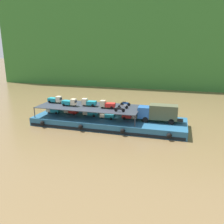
% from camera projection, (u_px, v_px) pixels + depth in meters
% --- Properties ---
extents(ground_plane, '(400.00, 400.00, 0.00)m').
position_uv_depth(ground_plane, '(109.00, 126.00, 44.70)').
color(ground_plane, brown).
extents(hillside_far_bank, '(112.63, 31.90, 32.99)m').
position_uv_depth(hillside_far_bank, '(150.00, 35.00, 91.84)').
color(hillside_far_bank, '#33702D').
rests_on(hillside_far_bank, ground).
extents(cargo_barge, '(28.32, 8.92, 1.50)m').
position_uv_depth(cargo_barge, '(108.00, 122.00, 44.46)').
color(cargo_barge, '#23567A').
rests_on(cargo_barge, ground).
extents(covered_lorry, '(7.90, 2.45, 3.10)m').
position_uv_depth(covered_lorry, '(159.00, 112.00, 41.64)').
color(covered_lorry, '#285BA3').
rests_on(covered_lorry, cargo_barge).
extents(cargo_rack, '(19.12, 7.49, 2.00)m').
position_uv_depth(cargo_rack, '(89.00, 106.00, 44.78)').
color(cargo_rack, '#2D333D').
rests_on(cargo_rack, cargo_barge).
extents(mini_truck_lower_stern, '(2.74, 1.20, 1.38)m').
position_uv_depth(mini_truck_lower_stern, '(53.00, 110.00, 47.30)').
color(mini_truck_lower_stern, teal).
rests_on(mini_truck_lower_stern, cargo_barge).
extents(mini_truck_lower_aft, '(2.79, 1.30, 1.38)m').
position_uv_depth(mini_truck_lower_aft, '(71.00, 111.00, 46.65)').
color(mini_truck_lower_aft, red).
rests_on(mini_truck_lower_aft, cargo_barge).
extents(mini_truck_lower_mid, '(2.79, 1.28, 1.38)m').
position_uv_depth(mini_truck_lower_mid, '(90.00, 113.00, 45.33)').
color(mini_truck_lower_mid, teal).
rests_on(mini_truck_lower_mid, cargo_barge).
extents(mini_truck_lower_fore, '(2.77, 1.26, 1.38)m').
position_uv_depth(mini_truck_lower_fore, '(107.00, 115.00, 43.66)').
color(mini_truck_lower_fore, teal).
rests_on(mini_truck_lower_fore, cargo_barge).
extents(mini_truck_lower_bow, '(2.74, 1.21, 1.38)m').
position_uv_depth(mini_truck_lower_bow, '(130.00, 116.00, 43.32)').
color(mini_truck_lower_bow, red).
rests_on(mini_truck_lower_bow, cargo_barge).
extents(mini_truck_upper_stern, '(2.80, 1.30, 1.38)m').
position_uv_depth(mini_truck_upper_stern, '(55.00, 99.00, 47.15)').
color(mini_truck_upper_stern, teal).
rests_on(mini_truck_upper_stern, cargo_rack).
extents(mini_truck_upper_mid, '(2.79, 1.29, 1.38)m').
position_uv_depth(mini_truck_upper_mid, '(70.00, 102.00, 44.85)').
color(mini_truck_upper_mid, teal).
rests_on(mini_truck_upper_mid, cargo_rack).
extents(mini_truck_upper_fore, '(2.79, 1.29, 1.38)m').
position_uv_depth(mini_truck_upper_fore, '(89.00, 102.00, 44.70)').
color(mini_truck_upper_fore, teal).
rests_on(mini_truck_upper_fore, cargo_rack).
extents(mini_truck_upper_bow, '(2.78, 1.26, 1.38)m').
position_uv_depth(mini_truck_upper_bow, '(107.00, 104.00, 43.15)').
color(mini_truck_upper_bow, red).
rests_on(mini_truck_upper_bow, cargo_rack).
extents(motorcycle_upper_port, '(1.90, 0.55, 0.87)m').
position_uv_depth(motorcycle_upper_port, '(120.00, 109.00, 40.85)').
color(motorcycle_upper_port, black).
rests_on(motorcycle_upper_port, cargo_rack).
extents(motorcycle_upper_centre, '(1.90, 0.55, 0.87)m').
position_uv_depth(motorcycle_upper_centre, '(123.00, 106.00, 42.91)').
color(motorcycle_upper_centre, black).
rests_on(motorcycle_upper_centre, cargo_rack).
extents(motorcycle_upper_stbd, '(1.90, 0.55, 0.87)m').
position_uv_depth(motorcycle_upper_stbd, '(125.00, 103.00, 45.01)').
color(motorcycle_upper_stbd, black).
rests_on(motorcycle_upper_stbd, cargo_rack).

